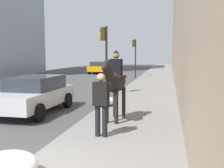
# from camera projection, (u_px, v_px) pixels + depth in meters

# --- Properties ---
(mounted_horse_near) EXTENTS (2.15, 0.71, 2.34)m
(mounted_horse_near) POSITION_uv_depth(u_px,v_px,m) (115.00, 81.00, 9.12)
(mounted_horse_near) COLOR black
(mounted_horse_near) RESTS_ON sidewalk_slab
(pedestrian_greeting) EXTENTS (0.29, 0.42, 1.70)m
(pedestrian_greeting) POSITION_uv_depth(u_px,v_px,m) (101.00, 101.00, 7.37)
(pedestrian_greeting) COLOR black
(pedestrian_greeting) RESTS_ON sidewalk_slab
(car_near_lane) EXTENTS (4.29, 2.10, 1.44)m
(car_near_lane) POSITION_uv_depth(u_px,v_px,m) (34.00, 94.00, 11.06)
(car_near_lane) COLOR #B7BABF
(car_near_lane) RESTS_ON ground
(car_mid_lane) EXTENTS (4.58, 2.19, 1.44)m
(car_mid_lane) POSITION_uv_depth(u_px,v_px,m) (99.00, 67.00, 33.82)
(car_mid_lane) COLOR orange
(car_mid_lane) RESTS_ON ground
(traffic_light_near_curb) EXTENTS (0.20, 0.44, 3.79)m
(traffic_light_near_curb) POSITION_uv_depth(u_px,v_px,m) (105.00, 50.00, 14.83)
(traffic_light_near_curb) COLOR black
(traffic_light_near_curb) RESTS_ON ground
(traffic_light_far_curb) EXTENTS (0.20, 0.44, 3.78)m
(traffic_light_far_curb) POSITION_uv_depth(u_px,v_px,m) (135.00, 52.00, 27.29)
(traffic_light_far_curb) COLOR black
(traffic_light_far_curb) RESTS_ON ground
(snow_pile_far) EXTENTS (1.16, 0.89, 0.40)m
(snow_pile_far) POSITION_uv_depth(u_px,v_px,m) (104.00, 101.00, 11.97)
(snow_pile_far) COLOR white
(snow_pile_far) RESTS_ON sidewalk_slab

